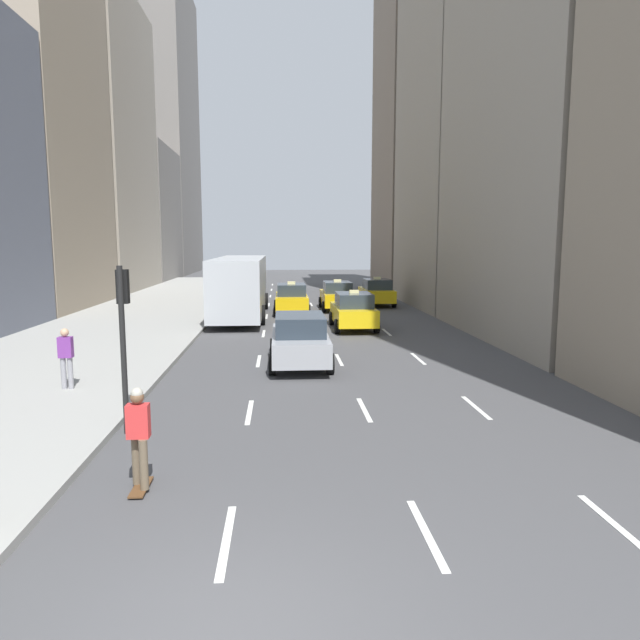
% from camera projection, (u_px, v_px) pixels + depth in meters
% --- Properties ---
extents(ground_plane, '(160.00, 160.00, 0.00)m').
position_uv_depth(ground_plane, '(228.00, 640.00, 5.89)').
color(ground_plane, '#474749').
extents(sidewalk_left, '(8.00, 66.00, 0.15)m').
position_uv_depth(sidewalk_left, '(146.00, 314.00, 32.08)').
color(sidewalk_left, '#9E9E99').
rests_on(sidewalk_left, ground).
extents(lane_markings, '(5.72, 56.00, 0.01)m').
position_uv_depth(lane_markings, '(321.00, 324.00, 28.80)').
color(lane_markings, white).
rests_on(lane_markings, ground).
extents(building_row_left, '(6.00, 81.28, 37.01)m').
position_uv_depth(building_row_left, '(110.00, 133.00, 49.12)').
color(building_row_left, gray).
rests_on(building_row_left, ground).
extents(building_row_right, '(6.00, 46.85, 35.36)m').
position_uv_depth(building_row_right, '(501.00, 31.00, 29.17)').
color(building_row_right, gray).
rests_on(building_row_right, ground).
extents(taxi_lead, '(2.02, 4.40, 1.87)m').
position_uv_depth(taxi_lead, '(377.00, 292.00, 36.96)').
color(taxi_lead, yellow).
rests_on(taxi_lead, ground).
extents(taxi_second, '(2.02, 4.40, 1.87)m').
position_uv_depth(taxi_second, '(291.00, 298.00, 32.70)').
color(taxi_second, yellow).
rests_on(taxi_second, ground).
extents(taxi_third, '(2.02, 4.40, 1.87)m').
position_uv_depth(taxi_third, '(353.00, 311.00, 26.88)').
color(taxi_third, yellow).
rests_on(taxi_third, ground).
extents(taxi_fourth, '(2.02, 4.40, 1.87)m').
position_uv_depth(taxi_fourth, '(337.00, 295.00, 34.55)').
color(taxi_fourth, yellow).
rests_on(taxi_fourth, ground).
extents(sedan_black_near, '(2.02, 4.63, 1.73)m').
position_uv_depth(sedan_black_near, '(300.00, 339.00, 18.93)').
color(sedan_black_near, '#9EA0A5').
rests_on(sedan_black_near, ground).
extents(city_bus, '(2.80, 11.61, 3.25)m').
position_uv_depth(city_bus, '(240.00, 284.00, 31.19)').
color(city_bus, '#B7BCC1').
rests_on(city_bus, ground).
extents(skateboarder, '(0.36, 0.80, 1.75)m').
position_uv_depth(skateboarder, '(139.00, 434.00, 9.32)').
color(skateboarder, brown).
rests_on(skateboarder, ground).
extents(pedestrian_mid_block, '(0.36, 0.22, 1.65)m').
position_uv_depth(pedestrian_mid_block, '(66.00, 355.00, 15.29)').
color(pedestrian_mid_block, gray).
rests_on(pedestrian_mid_block, sidewalk_left).
extents(traffic_light_pole, '(0.24, 0.42, 3.60)m').
position_uv_depth(traffic_light_pole, '(123.00, 322.00, 12.03)').
color(traffic_light_pole, black).
rests_on(traffic_light_pole, ground).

